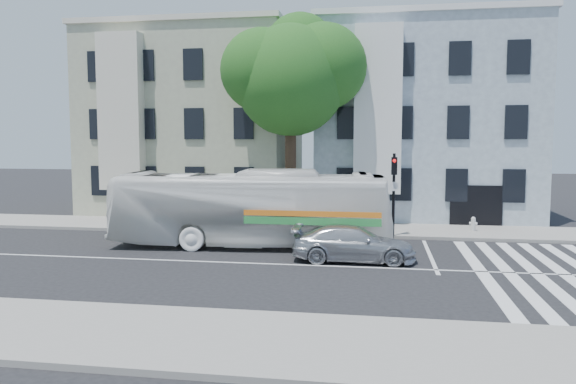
% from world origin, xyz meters
% --- Properties ---
extents(ground, '(120.00, 120.00, 0.00)m').
position_xyz_m(ground, '(0.00, 0.00, 0.00)').
color(ground, black).
rests_on(ground, ground).
extents(sidewalk_far, '(80.00, 4.00, 0.15)m').
position_xyz_m(sidewalk_far, '(0.00, 8.00, 0.07)').
color(sidewalk_far, gray).
rests_on(sidewalk_far, ground).
extents(sidewalk_near, '(80.00, 4.00, 0.15)m').
position_xyz_m(sidewalk_near, '(0.00, -8.00, 0.07)').
color(sidewalk_near, gray).
rests_on(sidewalk_near, ground).
extents(building_left, '(12.00, 10.00, 11.00)m').
position_xyz_m(building_left, '(-7.00, 15.00, 5.50)').
color(building_left, '#9D9E85').
rests_on(building_left, ground).
extents(building_right, '(12.00, 10.00, 11.00)m').
position_xyz_m(building_right, '(7.00, 15.00, 5.50)').
color(building_right, '#8795A0').
rests_on(building_right, ground).
extents(street_tree, '(7.30, 5.90, 11.10)m').
position_xyz_m(street_tree, '(0.06, 8.74, 7.83)').
color(street_tree, '#2D2116').
rests_on(street_tree, ground).
extents(bus, '(3.66, 11.91, 3.27)m').
position_xyz_m(bus, '(-0.84, 3.22, 1.63)').
color(bus, white).
rests_on(bus, ground).
extents(sedan, '(1.99, 4.62, 1.33)m').
position_xyz_m(sedan, '(3.58, 0.98, 0.66)').
color(sedan, silver).
rests_on(sedan, ground).
extents(hedge, '(8.22, 3.90, 0.70)m').
position_xyz_m(hedge, '(-3.13, 6.80, 0.50)').
color(hedge, '#2C5F1E').
rests_on(hedge, sidewalk_far).
extents(traffic_signal, '(0.41, 0.52, 3.91)m').
position_xyz_m(traffic_signal, '(5.14, 5.94, 2.53)').
color(traffic_signal, black).
rests_on(traffic_signal, ground).
extents(fire_hydrant, '(0.38, 0.25, 0.67)m').
position_xyz_m(fire_hydrant, '(9.00, 8.13, 0.49)').
color(fire_hydrant, silver).
rests_on(fire_hydrant, sidewalk_far).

